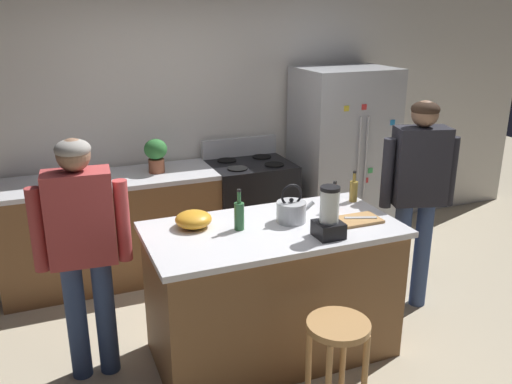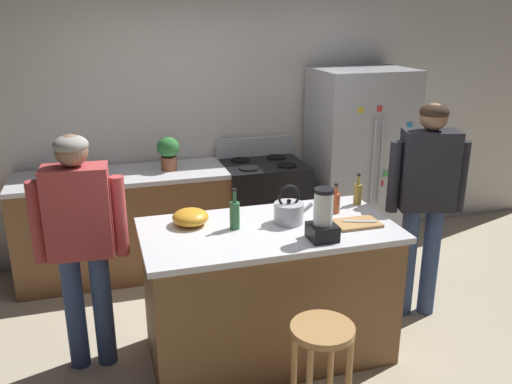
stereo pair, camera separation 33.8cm
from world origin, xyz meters
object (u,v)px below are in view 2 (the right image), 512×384
at_px(potted_plant, 168,151).
at_px(tea_kettle, 289,212).
at_px(person_by_island_left, 80,233).
at_px(kitchen_island, 268,291).
at_px(refrigerator, 358,161).
at_px(stove_range, 263,209).
at_px(mixing_bowl, 190,217).
at_px(blender_appliance, 323,218).
at_px(cutting_board, 357,223).
at_px(bottle_cooking_sauce, 335,202).
at_px(bar_stool, 322,349).
at_px(bottle_olive_oil, 235,214).
at_px(bottle_vinegar, 358,193).
at_px(chef_knife, 360,221).
at_px(person_by_sink_right, 426,192).

height_order(potted_plant, tea_kettle, potted_plant).
bearing_deg(person_by_island_left, kitchen_island, -10.30).
relative_size(refrigerator, stove_range, 1.59).
bearing_deg(mixing_bowl, potted_plant, 87.99).
bearing_deg(blender_appliance, cutting_board, 26.16).
bearing_deg(tea_kettle, bottle_cooking_sauce, 12.83).
height_order(person_by_island_left, cutting_board, person_by_island_left).
relative_size(refrigerator, bar_stool, 2.71).
distance_m(bottle_olive_oil, bottle_vinegar, 1.00).
height_order(person_by_island_left, chef_knife, person_by_island_left).
bearing_deg(tea_kettle, kitchen_island, -164.86).
relative_size(bar_stool, tea_kettle, 2.41).
bearing_deg(cutting_board, person_by_island_left, 169.09).
relative_size(person_by_sink_right, blender_appliance, 5.07).
distance_m(bottle_olive_oil, tea_kettle, 0.38).
distance_m(refrigerator, bar_stool, 2.67).
relative_size(kitchen_island, bar_stool, 2.53).
bearing_deg(person_by_sink_right, kitchen_island, -172.56).
bearing_deg(person_by_sink_right, mixing_bowl, 179.18).
bearing_deg(bottle_cooking_sauce, mixing_bowl, 176.28).
bearing_deg(kitchen_island, bottle_cooking_sauce, 13.50).
xyz_separation_m(tea_kettle, cutting_board, (0.42, -0.17, -0.07)).
xyz_separation_m(blender_appliance, chef_knife, (0.34, 0.16, -0.12)).
bearing_deg(bottle_cooking_sauce, cutting_board, -80.07).
height_order(bar_stool, bottle_cooking_sauce, bottle_cooking_sauce).
bearing_deg(cutting_board, person_by_sink_right, 22.26).
bearing_deg(bottle_cooking_sauce, refrigerator, 57.30).
height_order(person_by_sink_right, mixing_bowl, person_by_sink_right).
xyz_separation_m(bottle_cooking_sauce, cutting_board, (0.04, -0.25, -0.07)).
relative_size(person_by_island_left, mixing_bowl, 6.64).
bearing_deg(bottle_cooking_sauce, person_by_sink_right, 3.08).
height_order(refrigerator, bottle_cooking_sauce, refrigerator).
distance_m(potted_plant, cutting_board, 1.97).
bearing_deg(bar_stool, person_by_island_left, 141.58).
xyz_separation_m(stove_range, person_by_sink_right, (0.86, -1.36, 0.54)).
bearing_deg(stove_range, potted_plant, 178.31).
relative_size(person_by_sink_right, bottle_cooking_sauce, 7.82).
bearing_deg(chef_knife, bottle_cooking_sauce, 123.90).
distance_m(stove_range, person_by_sink_right, 1.69).
bearing_deg(bottle_cooking_sauce, blender_appliance, -123.83).
xyz_separation_m(refrigerator, bottle_olive_oil, (-1.63, -1.46, 0.16)).
height_order(kitchen_island, chef_knife, chef_knife).
bearing_deg(chef_knife, tea_kettle, 179.07).
height_order(person_by_island_left, potted_plant, person_by_island_left).
bearing_deg(refrigerator, bar_stool, -120.70).
relative_size(refrigerator, bottle_cooking_sauce, 8.32).
xyz_separation_m(kitchen_island, tea_kettle, (0.15, 0.04, 0.55)).
bearing_deg(bottle_olive_oil, potted_plant, 98.25).
height_order(mixing_bowl, chef_knife, mixing_bowl).
relative_size(refrigerator, person_by_island_left, 1.12).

